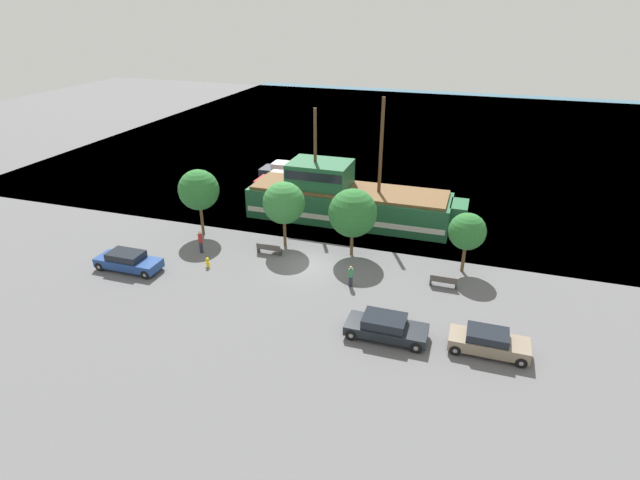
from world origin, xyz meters
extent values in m
plane|color=#5B5B5E|center=(0.00, 0.00, 0.00)|extent=(160.00, 160.00, 0.00)
plane|color=#38667F|center=(0.00, 44.00, 0.00)|extent=(80.00, 80.00, 0.00)
cube|color=#1E5633|center=(0.54, 9.32, 1.32)|extent=(17.65, 4.92, 2.63)
cube|color=silver|center=(0.54, 9.32, 0.92)|extent=(17.29, 5.00, 0.45)
cube|color=#1E5633|center=(9.96, 9.32, 1.71)|extent=(1.40, 2.71, 1.84)
cube|color=brown|center=(0.54, 9.32, 2.76)|extent=(16.94, 4.53, 0.25)
cube|color=#1E5633|center=(-2.11, 9.32, 3.95)|extent=(5.29, 3.94, 2.13)
cube|color=black|center=(-2.11, 9.32, 4.27)|extent=(5.03, 4.00, 0.77)
cylinder|color=#4C331E|center=(3.18, 9.32, 6.85)|extent=(0.28, 0.28, 7.93)
cylinder|color=#4C331E|center=(-2.55, 9.32, 6.25)|extent=(0.28, 0.28, 6.74)
cube|color=maroon|center=(-7.80, 15.17, 0.42)|extent=(6.14, 2.57, 0.84)
cube|color=silver|center=(-8.26, 15.17, 1.23)|extent=(2.46, 2.01, 0.79)
cube|color=black|center=(-7.52, 15.17, 1.23)|extent=(0.12, 1.80, 0.63)
cube|color=#2D333D|center=(-9.03, 19.08, 0.39)|extent=(6.16, 2.42, 0.78)
cube|color=silver|center=(-9.49, 19.08, 1.13)|extent=(2.46, 1.88, 0.70)
cube|color=black|center=(-8.75, 19.08, 1.13)|extent=(0.12, 1.69, 0.56)
cube|color=#7F705B|center=(12.80, -6.47, 0.57)|extent=(4.29, 1.71, 0.67)
cube|color=black|center=(12.67, -6.47, 1.14)|extent=(2.23, 1.54, 0.47)
cylinder|color=black|center=(14.51, -7.24, 0.31)|extent=(0.63, 0.22, 0.63)
cylinder|color=gray|center=(14.51, -7.24, 0.31)|extent=(0.24, 0.25, 0.24)
cylinder|color=black|center=(14.51, -5.71, 0.31)|extent=(0.63, 0.22, 0.63)
cylinder|color=gray|center=(14.51, -5.71, 0.31)|extent=(0.24, 0.25, 0.24)
cylinder|color=black|center=(11.09, -7.24, 0.31)|extent=(0.63, 0.22, 0.63)
cylinder|color=gray|center=(11.09, -7.24, 0.31)|extent=(0.24, 0.25, 0.24)
cylinder|color=black|center=(11.09, -5.71, 0.31)|extent=(0.63, 0.22, 0.63)
cylinder|color=gray|center=(11.09, -5.71, 0.31)|extent=(0.24, 0.25, 0.24)
cube|color=black|center=(7.17, -6.86, 0.54)|extent=(4.68, 1.90, 0.56)
cube|color=black|center=(7.03, -6.86, 1.10)|extent=(2.43, 1.71, 0.55)
cylinder|color=black|center=(9.03, -7.72, 0.35)|extent=(0.70, 0.22, 0.70)
cylinder|color=gray|center=(9.03, -7.72, 0.35)|extent=(0.26, 0.25, 0.26)
cylinder|color=black|center=(9.03, -6.00, 0.35)|extent=(0.70, 0.22, 0.70)
cylinder|color=gray|center=(9.03, -6.00, 0.35)|extent=(0.26, 0.25, 0.26)
cylinder|color=black|center=(5.32, -7.72, 0.35)|extent=(0.70, 0.22, 0.70)
cylinder|color=gray|center=(5.32, -7.72, 0.35)|extent=(0.26, 0.25, 0.26)
cylinder|color=black|center=(5.32, -6.00, 0.35)|extent=(0.70, 0.22, 0.70)
cylinder|color=gray|center=(5.32, -6.00, 0.35)|extent=(0.26, 0.25, 0.26)
cube|color=navy|center=(-12.13, -4.61, 0.57)|extent=(4.80, 1.76, 0.64)
cube|color=black|center=(-12.27, -4.61, 1.13)|extent=(2.50, 1.58, 0.49)
cylinder|color=black|center=(-10.19, -5.41, 0.33)|extent=(0.66, 0.22, 0.66)
cylinder|color=gray|center=(-10.19, -5.41, 0.33)|extent=(0.25, 0.25, 0.25)
cylinder|color=black|center=(-10.19, -3.82, 0.33)|extent=(0.66, 0.22, 0.66)
cylinder|color=gray|center=(-10.19, -3.82, 0.33)|extent=(0.25, 0.25, 0.25)
cylinder|color=black|center=(-14.06, -5.41, 0.33)|extent=(0.66, 0.22, 0.66)
cylinder|color=gray|center=(-14.06, -5.41, 0.33)|extent=(0.25, 0.25, 0.25)
cylinder|color=black|center=(-14.06, -3.82, 0.33)|extent=(0.66, 0.22, 0.66)
cylinder|color=gray|center=(-14.06, -3.82, 0.33)|extent=(0.25, 0.25, 0.25)
cylinder|color=yellow|center=(-6.92, -2.50, 0.28)|extent=(0.22, 0.22, 0.56)
sphere|color=yellow|center=(-6.92, -2.50, 0.64)|extent=(0.25, 0.25, 0.25)
cylinder|color=yellow|center=(-7.08, -2.50, 0.31)|extent=(0.10, 0.09, 0.09)
cylinder|color=yellow|center=(-6.76, -2.50, 0.31)|extent=(0.10, 0.09, 0.09)
cube|color=#4C4742|center=(-3.46, 0.86, 0.42)|extent=(1.96, 0.45, 0.05)
cube|color=#4C4742|center=(-3.46, 0.66, 0.65)|extent=(1.96, 0.06, 0.40)
cube|color=#2D2D2D|center=(-4.38, 0.86, 0.20)|extent=(0.12, 0.36, 0.40)
cube|color=#2D2D2D|center=(-2.54, 0.86, 0.20)|extent=(0.12, 0.36, 0.40)
cube|color=#4C4742|center=(9.77, 0.01, 0.42)|extent=(1.81, 0.45, 0.05)
cube|color=#4C4742|center=(9.77, -0.19, 0.65)|extent=(1.81, 0.06, 0.40)
cube|color=#2D2D2D|center=(8.92, 0.01, 0.20)|extent=(0.12, 0.36, 0.40)
cube|color=#2D2D2D|center=(10.61, 0.01, 0.20)|extent=(0.12, 0.36, 0.40)
cylinder|color=#232838|center=(3.74, -1.93, 0.38)|extent=(0.27, 0.27, 0.76)
cylinder|color=#337F4C|center=(3.74, -1.93, 1.05)|extent=(0.32, 0.32, 0.58)
sphere|color=tan|center=(3.74, -1.93, 1.44)|extent=(0.20, 0.20, 0.20)
cylinder|color=#232838|center=(-8.57, -0.57, 0.44)|extent=(0.27, 0.27, 0.88)
cylinder|color=#B22323|center=(-8.57, -0.57, 1.22)|extent=(0.32, 0.32, 0.68)
sphere|color=beige|center=(-8.57, -0.57, 1.68)|extent=(0.24, 0.24, 0.24)
cylinder|color=brown|center=(-10.18, 2.51, 1.25)|extent=(0.24, 0.24, 2.51)
sphere|color=#286B2D|center=(-10.18, 2.51, 3.91)|extent=(3.29, 3.29, 3.29)
cylinder|color=brown|center=(-2.87, 2.65, 1.11)|extent=(0.24, 0.24, 2.22)
sphere|color=#337A38|center=(-2.87, 2.65, 3.61)|extent=(3.28, 3.28, 3.28)
cylinder|color=brown|center=(2.59, 2.69, 0.96)|extent=(0.24, 0.24, 1.91)
sphere|color=#286B2D|center=(2.59, 2.69, 3.46)|extent=(3.64, 3.64, 3.64)
cylinder|color=brown|center=(10.85, 2.63, 1.02)|extent=(0.24, 0.24, 2.04)
sphere|color=#286B2D|center=(10.85, 2.63, 3.15)|extent=(2.62, 2.62, 2.62)
camera|label=1|loc=(10.85, -30.54, 17.59)|focal=28.00mm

